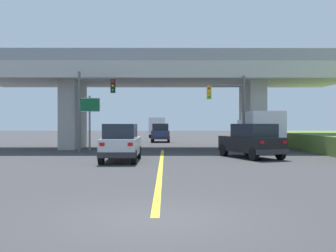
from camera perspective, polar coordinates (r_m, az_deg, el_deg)
ground at (r=33.41m, az=-0.73°, el=-3.14°), size 160.00×160.00×0.00m
overpass_bridge at (r=33.52m, az=-0.73°, el=6.14°), size 29.28×8.05×7.50m
lane_divider_stripe at (r=19.93m, az=-1.00°, el=-5.51°), size 0.20×22.13×0.01m
suv_lead at (r=21.98m, az=-6.60°, el=-2.32°), size 1.89×4.60×2.02m
suv_crossing at (r=24.50m, az=11.65°, el=-2.05°), size 3.39×5.01×2.02m
box_truck at (r=31.70m, az=12.75°, el=-0.54°), size 2.33×6.60×2.91m
sedan_oncoming at (r=44.68m, az=-1.05°, el=-0.95°), size 2.01×4.41×2.02m
traffic_signal_nearside at (r=29.56m, az=8.86°, el=3.06°), size 2.75×0.36×5.47m
traffic_signal_farside at (r=29.13m, az=-10.72°, el=3.51°), size 2.62×0.36×5.70m
highway_sign at (r=30.76m, az=-10.95°, el=2.13°), size 1.58×0.17×4.09m
semi_truck_distant at (r=59.88m, az=-1.51°, el=-0.13°), size 2.33×6.40×2.86m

